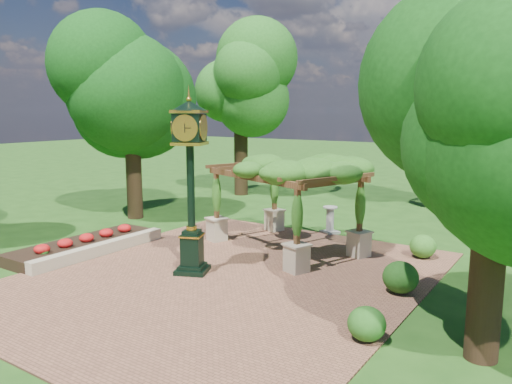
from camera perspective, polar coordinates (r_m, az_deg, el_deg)
The scene contains 14 objects.
ground at distance 13.28m, azimuth -6.11°, elevation -10.88°, with size 120.00×120.00×0.00m, color #1E4714.
brick_plaza at distance 14.01m, azimuth -3.46°, elevation -9.67°, with size 10.00×12.00×0.04m, color brown.
border_wall at distance 16.72m, azimuth -17.28°, elevation -6.28°, with size 0.35×5.00×0.40m, color #C6B793.
flower_bed at distance 17.42m, azimuth -19.16°, elevation -5.83°, with size 1.50×5.00×0.36m, color red.
pedestal_clock at distance 13.80m, azimuth -7.51°, elevation 2.39°, with size 1.27×1.27×4.90m.
pergola at distance 16.28m, azimuth 3.27°, elevation 2.24°, with size 5.73×4.61×3.13m.
sundial at distance 18.91m, azimuth 8.45°, elevation -3.38°, with size 0.76×0.76×1.03m.
shrub_front at distance 10.47m, azimuth 12.54°, elevation -14.49°, with size 0.77×0.77×0.69m, color #235719.
shrub_mid at distance 13.18m, azimuth 16.20°, elevation -9.33°, with size 0.90×0.90×0.81m, color #1C4914.
shrub_back at distance 16.41m, azimuth 18.53°, elevation -5.91°, with size 0.81×0.81×0.73m, color #306A1E.
tree_west_near at distance 21.70m, azimuth -14.15°, elevation 11.23°, with size 4.71×4.71×7.86m.
tree_west_far at distance 27.12m, azimuth -1.77°, elevation 12.20°, with size 3.89×3.89×8.70m.
tree_north at distance 24.71m, azimuth 20.20°, elevation 8.47°, with size 3.33×3.33×6.52m.
tree_east_near at distance 9.64m, azimuth 26.20°, elevation 10.19°, with size 3.97×3.97×7.10m.
Camera 1 is at (8.04, -9.54, 4.57)m, focal length 35.00 mm.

